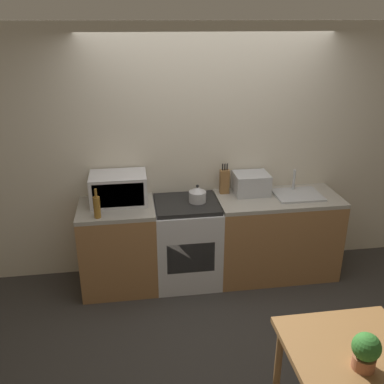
{
  "coord_description": "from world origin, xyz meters",
  "views": [
    {
      "loc": [
        -0.79,
        -3.31,
        2.63
      ],
      "look_at": [
        -0.22,
        0.49,
        1.05
      ],
      "focal_mm": 40.0,
      "sensor_mm": 36.0,
      "label": 1
    }
  ],
  "objects_px": {
    "kettle": "(197,194)",
    "bottle": "(97,207)",
    "microwave": "(119,189)",
    "toaster_oven": "(251,184)",
    "dining_table": "(352,364)",
    "stove_range": "(187,242)"
  },
  "relations": [
    {
      "from": "microwave",
      "to": "toaster_oven",
      "type": "distance_m",
      "value": 1.37
    },
    {
      "from": "microwave",
      "to": "bottle",
      "type": "height_order",
      "value": "microwave"
    },
    {
      "from": "bottle",
      "to": "toaster_oven",
      "type": "bearing_deg",
      "value": 13.05
    },
    {
      "from": "microwave",
      "to": "toaster_oven",
      "type": "xyz_separation_m",
      "value": [
        1.37,
        0.04,
        -0.04
      ]
    },
    {
      "from": "stove_range",
      "to": "microwave",
      "type": "bearing_deg",
      "value": 171.43
    },
    {
      "from": "microwave",
      "to": "toaster_oven",
      "type": "height_order",
      "value": "microwave"
    },
    {
      "from": "kettle",
      "to": "dining_table",
      "type": "height_order",
      "value": "kettle"
    },
    {
      "from": "stove_range",
      "to": "toaster_oven",
      "type": "distance_m",
      "value": 0.91
    },
    {
      "from": "kettle",
      "to": "toaster_oven",
      "type": "bearing_deg",
      "value": 13.02
    },
    {
      "from": "bottle",
      "to": "microwave",
      "type": "bearing_deg",
      "value": 58.87
    },
    {
      "from": "kettle",
      "to": "toaster_oven",
      "type": "height_order",
      "value": "toaster_oven"
    },
    {
      "from": "stove_range",
      "to": "microwave",
      "type": "relative_size",
      "value": 1.62
    },
    {
      "from": "kettle",
      "to": "bottle",
      "type": "distance_m",
      "value": 1.0
    },
    {
      "from": "bottle",
      "to": "toaster_oven",
      "type": "xyz_separation_m",
      "value": [
        1.57,
        0.36,
        -0.0
      ]
    },
    {
      "from": "dining_table",
      "to": "toaster_oven",
      "type": "bearing_deg",
      "value": 91.23
    },
    {
      "from": "bottle",
      "to": "toaster_oven",
      "type": "distance_m",
      "value": 1.61
    },
    {
      "from": "stove_range",
      "to": "bottle",
      "type": "relative_size",
      "value": 3.15
    },
    {
      "from": "bottle",
      "to": "dining_table",
      "type": "distance_m",
      "value": 2.45
    },
    {
      "from": "microwave",
      "to": "dining_table",
      "type": "height_order",
      "value": "microwave"
    },
    {
      "from": "stove_range",
      "to": "kettle",
      "type": "xyz_separation_m",
      "value": [
        0.11,
        0.0,
        0.53
      ]
    },
    {
      "from": "toaster_oven",
      "to": "microwave",
      "type": "bearing_deg",
      "value": -178.39
    },
    {
      "from": "kettle",
      "to": "bottle",
      "type": "relative_size",
      "value": 0.64
    }
  ]
}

